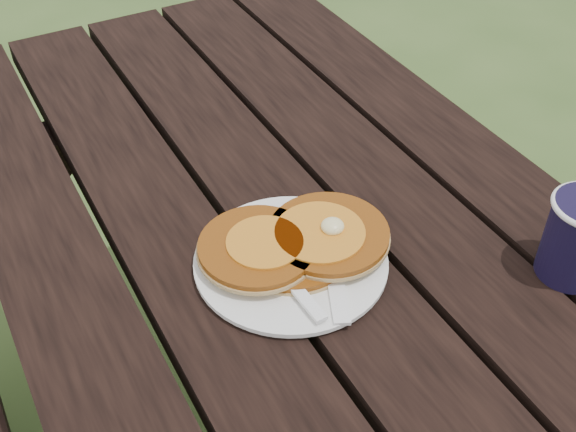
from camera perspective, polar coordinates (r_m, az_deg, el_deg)
plate at (r=0.90m, az=0.23°, el=-3.65°), size 0.29×0.29×0.01m
pancake_stack at (r=0.90m, az=0.62°, el=-2.08°), size 0.24×0.17×0.04m
knife at (r=0.88m, az=3.58°, el=-4.10°), size 0.09×0.17×0.00m
fork at (r=0.85m, az=0.72°, el=-5.83°), size 0.04×0.16×0.01m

